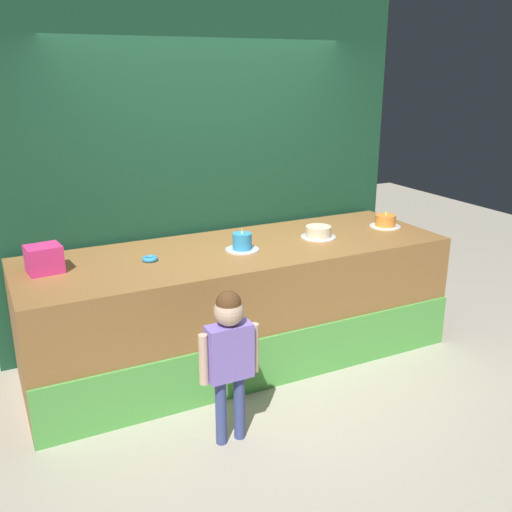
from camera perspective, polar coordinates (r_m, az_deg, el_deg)
name	(u,v)px	position (r m, az deg, el deg)	size (l,w,h in m)	color
ground_plane	(271,387)	(4.41, 1.47, -12.83)	(12.00, 12.00, 0.00)	#BCB29E
stage_platform	(240,304)	(4.63, -1.64, -4.78)	(3.34, 1.11, 0.94)	#9E6B38
curtain_backdrop	(206,154)	(4.91, -5.03, 10.09)	(3.58, 0.08, 3.17)	#19472D
child_figure	(229,347)	(3.53, -2.67, -9.00)	(0.40, 0.18, 1.02)	#3F4C8C
pink_box	(44,259)	(4.17, -20.29, -0.28)	(0.23, 0.20, 0.19)	#ED3484
donut	(150,259)	(4.24, -10.49, -0.27)	(0.11, 0.11, 0.03)	#3399D8
cake_left	(242,243)	(4.40, -1.39, 1.32)	(0.26, 0.26, 0.18)	silver
cake_center	(318,232)	(4.76, 6.21, 2.35)	(0.29, 0.29, 0.10)	silver
cake_right	(385,221)	(5.19, 12.71, 3.36)	(0.27, 0.27, 0.15)	white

